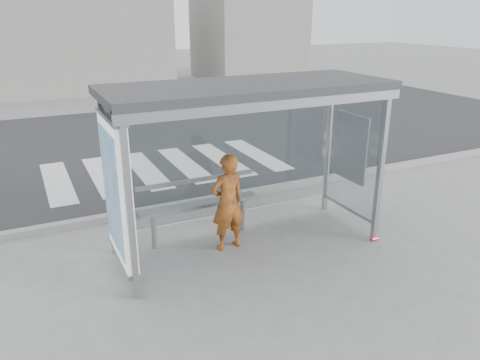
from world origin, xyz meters
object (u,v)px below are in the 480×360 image
bus_shelter (224,128)px  person (228,202)px  bench (199,204)px  soda_can (374,239)px

bus_shelter → person: bearing=13.7°
bench → soda_can: 2.96m
bus_shelter → person: bus_shelter is taller
person → bench: bearing=-67.7°
soda_can → bench: bearing=152.2°
bus_shelter → bench: size_ratio=2.10×
bus_shelter → soda_can: (2.33, -0.83, -1.95)m
bus_shelter → person: size_ratio=2.70×
person → soda_can: size_ratio=12.26×
person → bench: (-0.28, 0.51, -0.17)m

